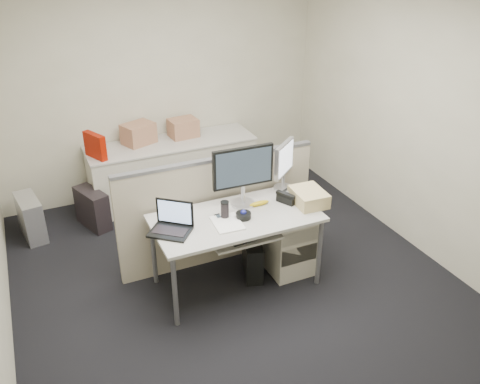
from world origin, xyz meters
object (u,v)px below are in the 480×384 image
monitor_main (243,177)px  laptop (169,220)px  desk (236,223)px  desk_phone (290,196)px

monitor_main → laptop: (-0.77, -0.20, -0.16)m
monitor_main → laptop: bearing=-163.4°
desk → desk_phone: (0.60, 0.08, 0.10)m
monitor_main → desk_phone: bearing=-10.5°
monitor_main → desk_phone: 0.53m
desk_phone → laptop: bearing=157.9°
monitor_main → desk_phone: (0.45, -0.10, -0.25)m
monitor_main → laptop: size_ratio=1.71×
desk → monitor_main: size_ratio=2.60×
desk_phone → desk: bearing=160.9°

